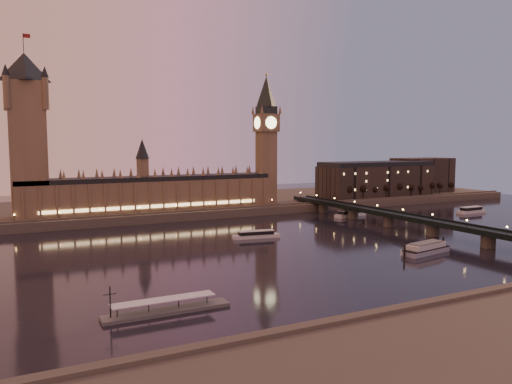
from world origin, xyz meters
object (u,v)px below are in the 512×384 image
(cruise_boat_a, at_px, (256,235))
(moored_barge, at_px, (426,248))
(cruise_boat_b, at_px, (350,213))
(pontoon_pier, at_px, (166,309))

(cruise_boat_a, distance_m, moored_barge, 94.20)
(cruise_boat_b, bearing_deg, moored_barge, -123.06)
(cruise_boat_b, height_order, moored_barge, moored_barge)
(cruise_boat_b, distance_m, moored_barge, 126.97)
(pontoon_pier, bearing_deg, cruise_boat_b, 38.01)
(cruise_boat_a, bearing_deg, pontoon_pier, -120.79)
(moored_barge, distance_m, pontoon_pier, 144.01)
(cruise_boat_a, height_order, moored_barge, moored_barge)
(cruise_boat_b, distance_m, pontoon_pier, 236.15)
(cruise_boat_a, xyz_separation_m, moored_barge, (57.42, -74.67, 0.65))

